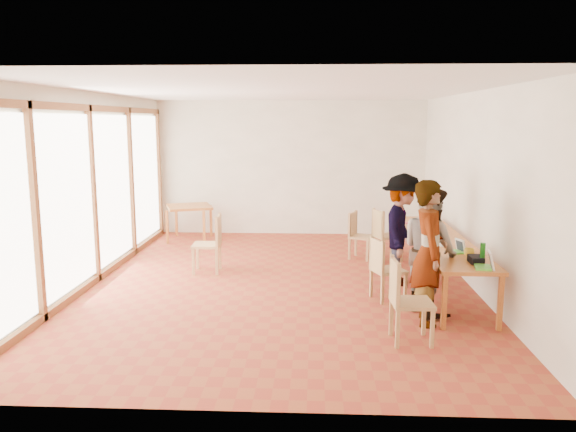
{
  "coord_description": "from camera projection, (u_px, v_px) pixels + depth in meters",
  "views": [
    {
      "loc": [
        0.56,
        -8.61,
        2.56
      ],
      "look_at": [
        0.14,
        -0.07,
        1.1
      ],
      "focal_mm": 35.0,
      "sensor_mm": 36.0,
      "label": 1
    }
  ],
  "objects": [
    {
      "name": "ground",
      "position": [
        279.0,
        283.0,
        8.93
      ],
      "size": [
        8.0,
        8.0,
        0.0
      ],
      "primitive_type": "plane",
      "color": "#9B4525",
      "rests_on": "ground"
    },
    {
      "name": "wall_back",
      "position": [
        291.0,
        168.0,
        12.62
      ],
      "size": [
        6.0,
        0.1,
        3.0
      ],
      "primitive_type": "cube",
      "color": "white",
      "rests_on": "ground"
    },
    {
      "name": "wall_front",
      "position": [
        248.0,
        247.0,
        4.74
      ],
      "size": [
        6.0,
        0.1,
        3.0
      ],
      "primitive_type": "cube",
      "color": "white",
      "rests_on": "ground"
    },
    {
      "name": "wall_right",
      "position": [
        475.0,
        191.0,
        8.54
      ],
      "size": [
        0.1,
        8.0,
        3.0
      ],
      "primitive_type": "cube",
      "color": "white",
      "rests_on": "ground"
    },
    {
      "name": "window_wall",
      "position": [
        92.0,
        189.0,
        8.82
      ],
      "size": [
        0.1,
        8.0,
        3.0
      ],
      "primitive_type": "cube",
      "color": "white",
      "rests_on": "ground"
    },
    {
      "name": "ceiling",
      "position": [
        279.0,
        89.0,
        8.42
      ],
      "size": [
        6.0,
        8.0,
        0.04
      ],
      "primitive_type": "cube",
      "color": "white",
      "rests_on": "wall_back"
    },
    {
      "name": "communal_table",
      "position": [
        439.0,
        241.0,
        8.74
      ],
      "size": [
        0.8,
        4.0,
        0.75
      ],
      "color": "#C8762C",
      "rests_on": "ground"
    },
    {
      "name": "side_table",
      "position": [
        189.0,
        209.0,
        12.07
      ],
      "size": [
        0.9,
        0.9,
        0.75
      ],
      "rotation": [
        0.0,
        0.0,
        0.34
      ],
      "color": "#C8762C",
      "rests_on": "ground"
    },
    {
      "name": "chair_near",
      "position": [
        403.0,
        292.0,
        6.48
      ],
      "size": [
        0.48,
        0.48,
        0.53
      ],
      "rotation": [
        0.0,
        0.0,
        0.05
      ],
      "color": "tan",
      "rests_on": "ground"
    },
    {
      "name": "chair_mid",
      "position": [
        383.0,
        263.0,
        8.01
      ],
      "size": [
        0.54,
        0.54,
        0.48
      ],
      "rotation": [
        0.0,
        0.0,
        0.35
      ],
      "color": "tan",
      "rests_on": "ground"
    },
    {
      "name": "chair_far",
      "position": [
        357.0,
        230.0,
        10.48
      ],
      "size": [
        0.54,
        0.54,
        0.46
      ],
      "rotation": [
        0.0,
        0.0,
        -0.41
      ],
      "color": "tan",
      "rests_on": "ground"
    },
    {
      "name": "chair_empty",
      "position": [
        383.0,
        230.0,
        10.28
      ],
      "size": [
        0.57,
        0.57,
        0.51
      ],
      "rotation": [
        0.0,
        0.0,
        0.35
      ],
      "color": "tan",
      "rests_on": "ground"
    },
    {
      "name": "chair_spare",
      "position": [
        213.0,
        237.0,
        9.5
      ],
      "size": [
        0.47,
        0.47,
        0.52
      ],
      "rotation": [
        0.0,
        0.0,
        3.17
      ],
      "color": "tan",
      "rests_on": "ground"
    },
    {
      "name": "person_near",
      "position": [
        429.0,
        253.0,
        7.05
      ],
      "size": [
        0.5,
        0.71,
        1.84
      ],
      "primitive_type": "imported",
      "rotation": [
        0.0,
        0.0,
        1.47
      ],
      "color": "gray",
      "rests_on": "ground"
    },
    {
      "name": "person_mid",
      "position": [
        429.0,
        250.0,
        7.47
      ],
      "size": [
        0.94,
        1.03,
        1.72
      ],
      "primitive_type": "imported",
      "rotation": [
        0.0,
        0.0,
        2.0
      ],
      "color": "gray",
      "rests_on": "ground"
    },
    {
      "name": "person_far",
      "position": [
        402.0,
        229.0,
        8.77
      ],
      "size": [
        0.92,
        1.26,
        1.75
      ],
      "primitive_type": "imported",
      "rotation": [
        0.0,
        0.0,
        1.31
      ],
      "color": "gray",
      "rests_on": "ground"
    },
    {
      "name": "laptop_near",
      "position": [
        487.0,
        264.0,
        6.93
      ],
      "size": [
        0.27,
        0.3,
        0.22
      ],
      "rotation": [
        0.0,
        0.0,
        -0.18
      ],
      "color": "#60D441",
      "rests_on": "communal_table"
    },
    {
      "name": "laptop_mid",
      "position": [
        458.0,
        249.0,
        7.78
      ],
      "size": [
        0.25,
        0.27,
        0.19
      ],
      "rotation": [
        0.0,
        0.0,
        0.34
      ],
      "color": "#60D441",
      "rests_on": "communal_table"
    },
    {
      "name": "laptop_far",
      "position": [
        425.0,
        223.0,
        9.7
      ],
      "size": [
        0.21,
        0.24,
        0.19
      ],
      "rotation": [
        0.0,
        0.0,
        0.08
      ],
      "color": "#60D441",
      "rests_on": "communal_table"
    },
    {
      "name": "yellow_mug",
      "position": [
        469.0,
        253.0,
        7.55
      ],
      "size": [
        0.16,
        0.16,
        0.11
      ],
      "primitive_type": "imported",
      "rotation": [
        0.0,
        0.0,
        -0.17
      ],
      "color": "gold",
      "rests_on": "communal_table"
    },
    {
      "name": "green_bottle",
      "position": [
        483.0,
        254.0,
        7.12
      ],
      "size": [
        0.07,
        0.07,
        0.28
      ],
      "primitive_type": "cylinder",
      "color": "#156515",
      "rests_on": "communal_table"
    },
    {
      "name": "clear_glass",
      "position": [
        437.0,
        233.0,
        8.88
      ],
      "size": [
        0.07,
        0.07,
        0.09
      ],
      "primitive_type": "cylinder",
      "color": "silver",
      "rests_on": "communal_table"
    },
    {
      "name": "condiment_cup",
      "position": [
        442.0,
        244.0,
        8.17
      ],
      "size": [
        0.08,
        0.08,
        0.06
      ],
      "primitive_type": "cylinder",
      "color": "white",
      "rests_on": "communal_table"
    },
    {
      "name": "pink_phone",
      "position": [
        407.0,
        223.0,
        10.0
      ],
      "size": [
        0.05,
        0.1,
        0.01
      ],
      "primitive_type": "cube",
      "color": "#D73268",
      "rests_on": "communal_table"
    },
    {
      "name": "black_pouch",
      "position": [
        476.0,
        260.0,
        7.21
      ],
      "size": [
        0.16,
        0.26,
        0.09
      ],
      "primitive_type": "cube",
      "color": "black",
      "rests_on": "communal_table"
    }
  ]
}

